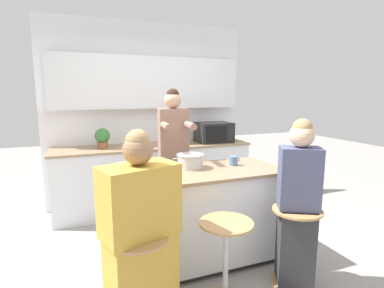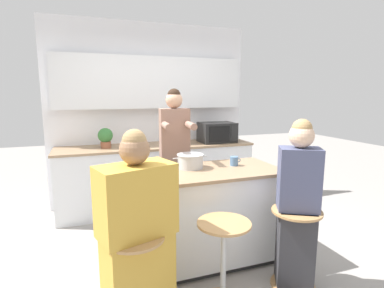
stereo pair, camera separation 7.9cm
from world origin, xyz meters
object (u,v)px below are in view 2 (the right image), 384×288
(cooking_pot, at_px, (190,161))
(coffee_cup_near, at_px, (234,161))
(bar_stool_leftmost, at_px, (136,274))
(person_cooking, at_px, (175,164))
(bar_stool_center, at_px, (223,257))
(coffee_cup_far, at_px, (153,176))
(fruit_bowl, at_px, (126,167))
(person_wrapped_blanket, at_px, (137,237))
(microwave, at_px, (217,132))
(potted_plant, at_px, (105,137))
(kitchen_island, at_px, (194,217))
(juice_carton, at_px, (137,172))
(person_seated_near, at_px, (297,210))
(bar_stool_rightmost, at_px, (295,242))

(cooking_pot, bearing_deg, coffee_cup_near, -6.44)
(bar_stool_leftmost, height_order, person_cooking, person_cooking)
(person_cooking, distance_m, coffee_cup_near, 0.72)
(bar_stool_center, distance_m, coffee_cup_far, 0.86)
(person_cooking, bearing_deg, fruit_bowl, -142.24)
(person_wrapped_blanket, xyz_separation_m, coffee_cup_near, (1.12, 0.70, 0.31))
(microwave, distance_m, potted_plant, 1.64)
(person_cooking, bearing_deg, potted_plant, 131.69)
(coffee_cup_near, bearing_deg, bar_stool_leftmost, -147.29)
(person_cooking, height_order, coffee_cup_far, person_cooking)
(kitchen_island, height_order, juice_carton, juice_carton)
(coffee_cup_far, bearing_deg, kitchen_island, 22.24)
(coffee_cup_near, xyz_separation_m, coffee_cup_far, (-0.90, -0.25, -0.01))
(cooking_pot, distance_m, microwave, 1.70)
(kitchen_island, height_order, microwave, microwave)
(coffee_cup_far, relative_size, juice_carton, 0.53)
(bar_stool_center, height_order, person_seated_near, person_seated_near)
(bar_stool_center, xyz_separation_m, bar_stool_rightmost, (0.68, 0.01, 0.00))
(cooking_pot, bearing_deg, microwave, 56.79)
(fruit_bowl, bearing_deg, person_seated_near, -33.72)
(bar_stool_rightmost, relative_size, fruit_bowl, 3.42)
(bar_stool_rightmost, xyz_separation_m, juice_carton, (-1.27, 0.41, 0.63))
(person_seated_near, xyz_separation_m, microwave, (0.23, 2.18, 0.39))
(coffee_cup_near, height_order, microwave, microwave)
(coffee_cup_far, relative_size, potted_plant, 0.41)
(bar_stool_leftmost, height_order, potted_plant, potted_plant)
(microwave, xyz_separation_m, potted_plant, (-1.64, 0.04, 0.00))
(person_cooking, xyz_separation_m, coffee_cup_far, (-0.42, -0.78, 0.10))
(cooking_pot, bearing_deg, bar_stool_center, -89.80)
(coffee_cup_near, bearing_deg, person_wrapped_blanket, -147.76)
(person_seated_near, bearing_deg, bar_stool_center, -149.36)
(bar_stool_center, distance_m, potted_plant, 2.45)
(juice_carton, bearing_deg, person_seated_near, -16.98)
(person_cooking, height_order, coffee_cup_near, person_cooking)
(coffee_cup_near, xyz_separation_m, potted_plant, (-1.17, 1.51, 0.10))
(bar_stool_rightmost, xyz_separation_m, person_seated_near, (0.01, 0.02, 0.28))
(bar_stool_rightmost, height_order, coffee_cup_far, coffee_cup_far)
(bar_stool_leftmost, bearing_deg, person_seated_near, 1.21)
(person_cooking, height_order, potted_plant, person_cooking)
(person_cooking, xyz_separation_m, juice_carton, (-0.56, -0.84, 0.16))
(bar_stool_leftmost, height_order, cooking_pot, cooking_pot)
(bar_stool_rightmost, height_order, potted_plant, potted_plant)
(person_wrapped_blanket, bearing_deg, coffee_cup_near, 15.26)
(bar_stool_rightmost, bearing_deg, person_cooking, 119.46)
(fruit_bowl, bearing_deg, bar_stool_rightmost, -34.45)
(person_cooking, height_order, person_seated_near, person_cooking)
(cooking_pot, xyz_separation_m, potted_plant, (-0.71, 1.46, 0.08))
(person_wrapped_blanket, bearing_deg, cooking_pot, 32.13)
(bar_stool_center, bearing_deg, potted_plant, 107.66)
(fruit_bowl, height_order, coffee_cup_far, coffee_cup_far)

